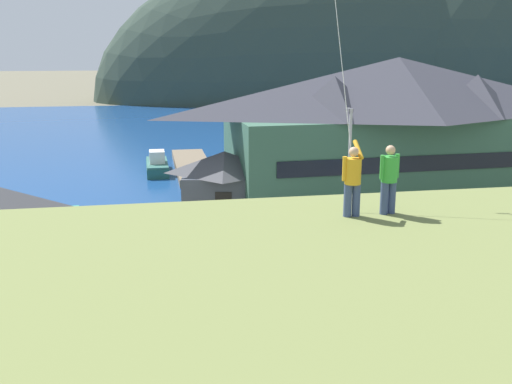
% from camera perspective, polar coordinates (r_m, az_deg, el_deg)
% --- Properties ---
extents(ground_plane, '(600.00, 600.00, 0.00)m').
position_cam_1_polar(ground_plane, '(23.80, 2.98, -14.44)').
color(ground_plane, '#66604C').
extents(parking_lot_pad, '(40.00, 20.00, 0.10)m').
position_cam_1_polar(parking_lot_pad, '(28.18, 0.62, -9.64)').
color(parking_lot_pad, slate).
rests_on(parking_lot_pad, ground).
extents(bay_water, '(360.00, 84.00, 0.03)m').
position_cam_1_polar(bay_water, '(81.33, -6.77, 5.68)').
color(bay_water, navy).
rests_on(bay_water, ground).
extents(far_hill_west_ridge, '(140.29, 53.04, 74.50)m').
position_cam_1_polar(far_hill_west_ridge, '(146.22, 13.51, 8.92)').
color(far_hill_west_ridge, '#2D3D33').
rests_on(far_hill_west_ridge, ground).
extents(far_hill_east_peak, '(84.36, 72.96, 81.12)m').
position_cam_1_polar(far_hill_east_peak, '(157.85, 17.31, 9.00)').
color(far_hill_east_peak, '#2D3D33').
rests_on(far_hill_east_peak, ground).
extents(harbor_lodge, '(26.53, 11.34, 10.57)m').
position_cam_1_polar(harbor_lodge, '(45.90, 13.33, 6.32)').
color(harbor_lodge, '#38604C').
rests_on(harbor_lodge, ground).
extents(storage_shed_near_lot, '(7.20, 5.43, 5.32)m').
position_cam_1_polar(storage_shed_near_lot, '(29.09, -23.42, -4.36)').
color(storage_shed_near_lot, '#338475').
rests_on(storage_shed_near_lot, ground).
extents(storage_shed_waterside, '(6.83, 5.83, 4.28)m').
position_cam_1_polar(storage_shed_waterside, '(41.42, -3.02, 1.14)').
color(storage_shed_waterside, '#474C56').
rests_on(storage_shed_waterside, ground).
extents(wharf_dock, '(3.20, 15.28, 0.70)m').
position_cam_1_polar(wharf_dock, '(56.29, -6.14, 2.48)').
color(wharf_dock, '#70604C').
rests_on(wharf_dock, ground).
extents(moored_boat_wharfside, '(2.00, 6.09, 2.16)m').
position_cam_1_polar(moored_boat_wharfside, '(55.16, -9.49, 2.53)').
color(moored_boat_wharfside, '#23564C').
rests_on(moored_boat_wharfside, ground).
extents(moored_boat_outer_mooring, '(2.51, 6.89, 2.16)m').
position_cam_1_polar(moored_boat_outer_mooring, '(53.26, -2.19, 2.32)').
color(moored_boat_outer_mooring, '#23564C').
rests_on(moored_boat_outer_mooring, ground).
extents(parked_car_lone_by_shed, '(4.29, 2.23, 1.82)m').
position_cam_1_polar(parked_car_lone_by_shed, '(28.67, -11.81, -7.34)').
color(parked_car_lone_by_shed, '#236633').
rests_on(parked_car_lone_by_shed, parking_lot_pad).
extents(parked_car_back_row_left, '(4.35, 2.35, 1.82)m').
position_cam_1_polar(parked_car_back_row_left, '(26.92, 19.19, -9.26)').
color(parked_car_back_row_left, black).
rests_on(parked_car_back_row_left, parking_lot_pad).
extents(parked_car_front_row_silver, '(4.34, 2.33, 1.82)m').
position_cam_1_polar(parked_car_front_row_silver, '(23.84, 2.79, -11.51)').
color(parked_car_front_row_silver, black).
rests_on(parked_car_front_row_silver, parking_lot_pad).
extents(parking_light_pole, '(0.24, 0.78, 7.90)m').
position_cam_1_polar(parking_light_pole, '(33.48, 8.92, 2.13)').
color(parking_light_pole, '#ADADB2').
rests_on(parking_light_pole, parking_lot_pad).
extents(person_kite_flyer, '(0.51, 0.66, 1.86)m').
position_cam_1_polar(person_kite_flyer, '(14.68, 9.28, 1.27)').
color(person_kite_flyer, '#384770').
rests_on(person_kite_flyer, grassy_hill_foreground).
extents(person_companion, '(0.54, 0.40, 1.74)m').
position_cam_1_polar(person_companion, '(15.08, 12.69, 1.39)').
color(person_companion, '#384770').
rests_on(person_companion, grassy_hill_foreground).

